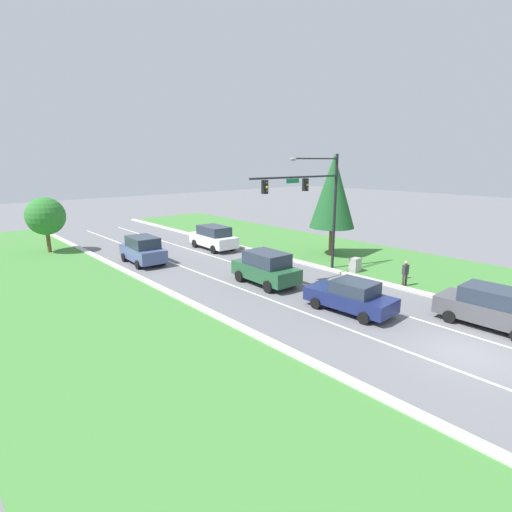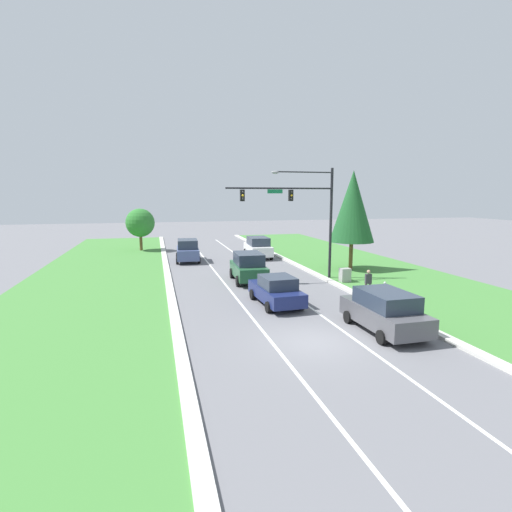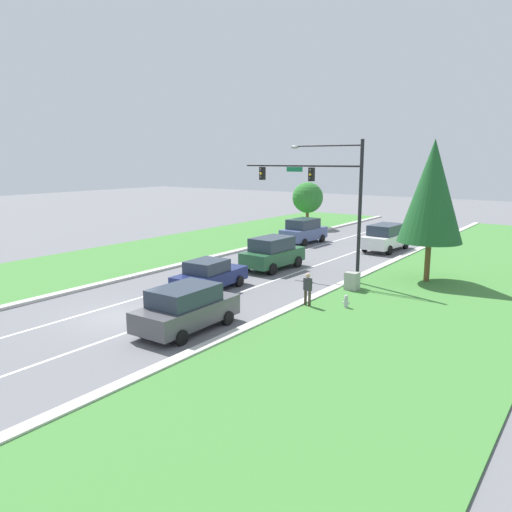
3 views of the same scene
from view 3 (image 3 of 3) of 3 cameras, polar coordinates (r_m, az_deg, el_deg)
name	(u,v)px [view 3 (image 3 of 3)]	position (r m, az deg, el deg)	size (l,w,h in m)	color
ground_plane	(122,317)	(23.68, -15.12, -6.76)	(160.00, 160.00, 0.00)	slate
curb_strip_right	(217,341)	(19.81, -4.50, -9.71)	(0.50, 90.00, 0.15)	beige
curb_strip_left	(50,296)	(28.12, -22.51, -4.26)	(0.50, 90.00, 0.15)	beige
grass_verge_right	(339,376)	(17.17, 9.46, -13.32)	(10.00, 90.00, 0.08)	#427F38
lane_stripe_inner_left	(97,310)	(25.04, -17.76, -5.93)	(0.14, 81.00, 0.01)	white
lane_stripe_inner_right	(149,325)	(22.37, -12.15, -7.67)	(0.14, 81.00, 0.01)	white
traffic_signal_mast	(325,188)	(29.56, 7.88, 7.72)	(7.95, 0.41, 8.16)	black
graphite_suv	(186,308)	(21.15, -7.99, -5.87)	(2.32, 4.76, 1.90)	#4C4C51
navy_sedan	(209,275)	(27.40, -5.35, -2.19)	(2.31, 4.77, 1.70)	navy
slate_blue_suv	(304,231)	(42.77, 5.46, 2.88)	(2.39, 4.67, 2.09)	#475684
white_suv	(386,237)	(40.38, 14.61, 2.10)	(2.42, 5.18, 2.08)	white
forest_suv	(273,253)	(32.45, 1.90, 0.37)	(2.38, 4.73, 2.12)	#235633
utility_cabinet	(352,282)	(27.64, 10.92, -2.90)	(0.70, 0.60, 1.05)	#9E9E99
pedestrian	(308,288)	(24.25, 5.92, -3.70)	(0.41, 0.29, 1.69)	#42382D
fire_hydrant	(346,302)	(24.37, 10.25, -5.20)	(0.34, 0.20, 0.70)	#B7B7BC
conifer_near_right_tree	(432,191)	(30.07, 19.49, 6.98)	(3.63, 3.63, 8.21)	brown
oak_near_left_tree	(308,198)	(52.14, 5.93, 6.65)	(3.17, 3.17, 4.75)	brown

